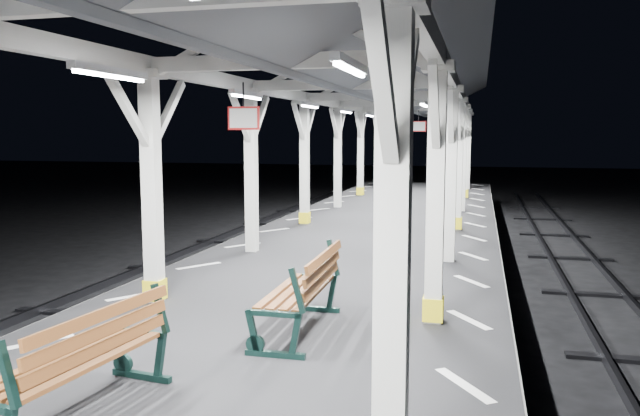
% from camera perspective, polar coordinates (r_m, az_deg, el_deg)
% --- Properties ---
extents(platform, '(6.00, 50.00, 1.00)m').
position_cam_1_polar(platform, '(7.13, -8.17, -17.56)').
color(platform, black).
rests_on(platform, ground).
extents(hazard_stripes_left, '(1.00, 48.00, 0.01)m').
position_cam_1_polar(hazard_stripes_left, '(8.16, -24.64, -11.16)').
color(hazard_stripes_left, silver).
rests_on(hazard_stripes_left, platform).
extents(hazard_stripes_right, '(1.00, 48.00, 0.01)m').
position_cam_1_polar(hazard_stripes_right, '(6.46, 13.06, -15.49)').
color(hazard_stripes_right, silver).
rests_on(hazard_stripes_right, platform).
extents(canopy, '(5.40, 49.00, 4.65)m').
position_cam_1_polar(canopy, '(6.58, -8.85, 16.55)').
color(canopy, silver).
rests_on(canopy, platform).
extents(bench_near, '(0.91, 1.93, 1.01)m').
position_cam_1_polar(bench_near, '(5.80, -20.77, -12.76)').
color(bench_near, black).
rests_on(bench_near, platform).
extents(bench_mid, '(0.74, 1.91, 1.03)m').
position_cam_1_polar(bench_mid, '(7.68, -1.29, -7.42)').
color(bench_mid, black).
rests_on(bench_mid, platform).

